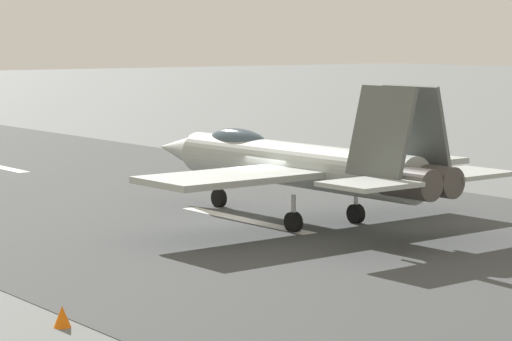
% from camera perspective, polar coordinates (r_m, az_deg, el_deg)
% --- Properties ---
extents(ground_plane, '(400.00, 400.00, 0.00)m').
position_cam_1_polar(ground_plane, '(43.88, -0.04, -2.66)').
color(ground_plane, slate).
extents(runway_strip, '(240.00, 26.00, 0.02)m').
position_cam_1_polar(runway_strip, '(43.87, -0.03, -2.65)').
color(runway_strip, '#3F4343').
rests_on(runway_strip, ground).
extents(fighter_jet, '(17.35, 14.42, 5.53)m').
position_cam_1_polar(fighter_jet, '(43.70, 2.08, 0.39)').
color(fighter_jet, '#AAB2AE').
rests_on(fighter_jet, ground).
extents(marker_cone_near, '(0.44, 0.44, 0.55)m').
position_cam_1_polar(marker_cone_near, '(28.58, -9.83, -7.32)').
color(marker_cone_near, orange).
rests_on(marker_cone_near, ground).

